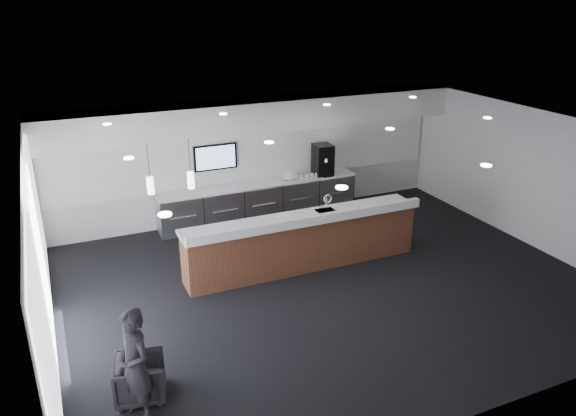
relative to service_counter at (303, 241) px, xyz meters
name	(u,v)px	position (x,y,z in m)	size (l,w,h in m)	color
ground	(328,284)	(0.12, -0.89, -0.58)	(10.00, 10.00, 0.00)	black
ceiling	(332,134)	(0.12, -0.89, 2.42)	(10.00, 8.00, 0.02)	black
back_wall	(254,157)	(0.12, 3.11, 0.92)	(10.00, 0.02, 3.00)	silver
left_wall	(38,263)	(-4.88, -0.89, 0.92)	(0.02, 8.00, 3.00)	silver
right_wall	(532,178)	(5.12, -0.89, 0.92)	(0.02, 8.00, 3.00)	silver
soffit_bulkhead	(259,115)	(0.12, 2.66, 2.07)	(10.00, 0.90, 0.70)	white
alcove_panel	(254,154)	(0.12, 3.08, 1.02)	(9.80, 0.06, 1.40)	white
window_blinds_wall	(41,262)	(-4.84, -0.89, 0.92)	(0.04, 7.36, 2.55)	white
back_credenza	(260,201)	(0.12, 2.75, -0.10)	(5.06, 0.66, 0.95)	#919399
wall_tv	(215,157)	(-0.88, 3.02, 1.07)	(1.05, 0.08, 0.62)	black
pendant_left	(189,179)	(-2.28, -0.09, 1.67)	(0.12, 0.12, 0.30)	#F3E4BD
pendant_right	(149,184)	(-2.98, -0.09, 1.67)	(0.12, 0.12, 0.30)	#F3E4BD
ceiling_can_lights	(332,135)	(0.12, -0.89, 2.39)	(7.00, 5.00, 0.02)	white
service_counter	(303,241)	(0.00, 0.00, 0.00)	(4.99, 0.84, 1.49)	#55281C
coffee_machine	(323,159)	(1.86, 2.76, 0.76)	(0.47, 0.59, 0.77)	black
info_sign_left	(287,176)	(0.82, 2.66, 0.49)	(0.17, 0.02, 0.24)	white
info_sign_right	(294,175)	(1.00, 2.65, 0.48)	(0.16, 0.02, 0.21)	white
armchair	(140,378)	(-3.78, -2.68, -0.26)	(0.67, 0.69, 0.63)	black
lounge_guest	(135,365)	(-3.86, -3.05, 0.23)	(0.59, 0.39, 1.62)	black
cup_0	(327,173)	(1.92, 2.66, 0.42)	(0.10, 0.10, 0.09)	white
cup_1	(322,174)	(1.78, 2.66, 0.42)	(0.10, 0.10, 0.09)	white
cup_2	(317,174)	(1.64, 2.66, 0.42)	(0.10, 0.10, 0.09)	white
cup_3	(312,175)	(1.50, 2.66, 0.42)	(0.10, 0.10, 0.09)	white
cup_4	(307,176)	(1.36, 2.66, 0.42)	(0.10, 0.10, 0.09)	white
cup_5	(302,176)	(1.22, 2.66, 0.42)	(0.10, 0.10, 0.09)	white
cup_6	(297,177)	(1.08, 2.66, 0.42)	(0.10, 0.10, 0.09)	white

